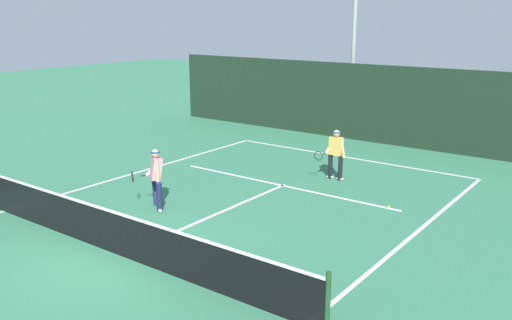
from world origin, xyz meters
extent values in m
plane|color=#337553|center=(0.00, 0.00, 0.00)|extent=(80.00, 80.00, 0.00)
cube|color=white|center=(0.00, 10.55, 0.00)|extent=(9.35, 0.10, 0.01)
cube|color=white|center=(-4.67, 0.00, 0.00)|extent=(0.10, 21.11, 0.01)
cube|color=white|center=(0.00, 6.29, 0.00)|extent=(7.62, 0.10, 0.01)
cube|color=white|center=(0.00, 3.20, 0.00)|extent=(0.10, 6.40, 0.01)
cylinder|color=#1E4723|center=(5.08, 0.00, 0.56)|extent=(0.09, 0.09, 1.11)
cube|color=black|center=(0.00, 0.00, 0.47)|extent=(10.07, 0.02, 0.94)
cube|color=white|center=(0.00, 0.00, 0.97)|extent=(10.07, 0.03, 0.05)
cylinder|color=#1E234C|center=(-1.31, 2.42, 0.41)|extent=(0.29, 0.26, 0.83)
cylinder|color=#1E234C|center=(-1.86, 2.80, 0.41)|extent=(0.33, 0.29, 0.83)
ellipsoid|color=white|center=(-1.31, 2.42, 0.04)|extent=(0.28, 0.24, 0.09)
ellipsoid|color=white|center=(-1.86, 2.80, 0.04)|extent=(0.28, 0.24, 0.09)
cube|color=pink|center=(-1.58, 2.61, 1.11)|extent=(0.53, 0.50, 0.60)
cylinder|color=tan|center=(-1.39, 2.48, 1.08)|extent=(0.18, 0.17, 0.63)
cylinder|color=tan|center=(-1.78, 2.74, 1.08)|extent=(0.37, 0.49, 0.50)
sphere|color=tan|center=(-1.58, 2.61, 1.52)|extent=(0.22, 0.22, 0.22)
cylinder|color=#19478C|center=(-1.58, 2.61, 1.56)|extent=(0.33, 0.33, 0.04)
cylinder|color=black|center=(-1.96, 2.56, 0.86)|extent=(0.17, 0.23, 0.03)
torus|color=black|center=(-2.15, 2.28, 0.86)|extent=(0.26, 0.18, 0.29)
cylinder|color=black|center=(1.15, 7.83, 0.40)|extent=(0.16, 0.15, 0.80)
cylinder|color=black|center=(0.79, 7.84, 0.40)|extent=(0.16, 0.15, 0.80)
ellipsoid|color=white|center=(1.15, 7.83, 0.04)|extent=(0.26, 0.11, 0.09)
ellipsoid|color=white|center=(0.79, 7.84, 0.04)|extent=(0.26, 0.11, 0.09)
cube|color=#E5B24C|center=(0.97, 7.83, 1.08)|extent=(0.42, 0.24, 0.57)
cylinder|color=tan|center=(1.20, 7.83, 1.06)|extent=(0.21, 0.10, 0.62)
cylinder|color=tan|center=(0.74, 7.84, 1.06)|extent=(0.10, 0.50, 0.51)
sphere|color=tan|center=(0.97, 7.83, 1.49)|extent=(0.21, 0.21, 0.21)
cylinder|color=#19478C|center=(0.97, 7.83, 1.53)|extent=(0.24, 0.24, 0.04)
cylinder|color=black|center=(0.68, 7.59, 0.84)|extent=(0.04, 0.26, 0.03)
torus|color=black|center=(0.68, 7.25, 0.84)|extent=(0.29, 0.03, 0.29)
sphere|color=#D1E033|center=(3.45, 6.29, 0.03)|extent=(0.07, 0.07, 0.07)
cube|color=black|center=(0.00, 13.45, 1.57)|extent=(20.90, 0.12, 3.14)
cylinder|color=#9EA39E|center=(-2.03, 14.72, 3.10)|extent=(0.18, 0.18, 6.20)
camera|label=1|loc=(8.86, -7.05, 5.03)|focal=38.50mm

